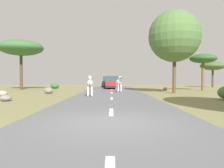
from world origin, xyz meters
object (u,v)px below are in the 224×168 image
at_px(car_1, 112,83).
at_px(tree_4, 175,36).
at_px(car_0, 109,82).
at_px(rock_0, 166,89).
at_px(zebra_0, 119,82).
at_px(tree_3, 203,59).
at_px(rock_2, 49,91).
at_px(rock_3, 6,98).
at_px(bush_0, 55,86).
at_px(tree_0, 21,48).
at_px(tree_2, 213,66).
at_px(rock_1, 2,93).
at_px(zebra_1, 90,84).

distance_m(car_1, tree_4, 11.79).
bearing_deg(tree_4, car_0, 114.13).
distance_m(car_1, rock_0, 7.38).
distance_m(zebra_0, tree_3, 10.92).
relative_size(tree_3, rock_0, 7.41).
relative_size(car_0, rock_2, 5.31).
xyz_separation_m(tree_4, rock_0, (0.61, 5.90, -5.30)).
bearing_deg(zebra_0, car_0, -98.99).
distance_m(rock_0, rock_3, 18.86).
relative_size(tree_4, bush_0, 6.46).
xyz_separation_m(car_0, tree_0, (-11.00, -7.99, 4.46)).
bearing_deg(tree_2, zebra_0, -138.74).
height_order(rock_1, rock_2, rock_2).
bearing_deg(zebra_1, rock_3, -154.43).
distance_m(car_1, tree_2, 18.11).
xyz_separation_m(tree_2, bush_0, (-24.94, -5.14, -3.15)).
bearing_deg(bush_0, tree_3, -16.20).
xyz_separation_m(zebra_0, rock_2, (-6.62, -1.80, -0.74)).
relative_size(zebra_1, bush_0, 1.40).
xyz_separation_m(tree_0, rock_3, (5.02, -14.31, -5.11)).
bearing_deg(car_1, rock_1, 54.02).
bearing_deg(tree_2, rock_1, -143.12).
distance_m(tree_2, rock_1, 31.95).
relative_size(car_1, tree_2, 1.04).
relative_size(rock_0, rock_1, 0.71).
bearing_deg(tree_0, bush_0, 44.09).
distance_m(rock_0, rock_1, 18.15).
bearing_deg(rock_1, tree_0, 105.41).
bearing_deg(car_1, tree_3, 155.29).
height_order(rock_0, rock_2, rock_2).
bearing_deg(rock_3, car_0, 74.99).
height_order(zebra_0, rock_0, zebra_0).
bearing_deg(zebra_1, car_1, 77.43).
height_order(zebra_0, rock_3, zebra_0).
height_order(car_1, tree_4, tree_4).
relative_size(zebra_0, tree_2, 0.40).
xyz_separation_m(rock_1, rock_3, (2.09, -3.68, -0.03)).
bearing_deg(car_0, rock_1, -112.22).
height_order(zebra_0, tree_2, tree_2).
bearing_deg(rock_1, car_0, 66.56).
bearing_deg(rock_2, car_1, 58.79).
relative_size(tree_2, tree_3, 0.99).
relative_size(zebra_1, rock_3, 2.33).
height_order(car_0, car_1, same).
bearing_deg(car_1, rock_2, 56.56).
height_order(zebra_1, rock_0, zebra_1).
relative_size(zebra_0, rock_2, 2.07).
height_order(tree_4, rock_0, tree_4).
relative_size(bush_0, rock_1, 1.52).
bearing_deg(rock_2, tree_3, 17.60).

